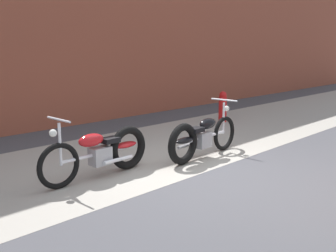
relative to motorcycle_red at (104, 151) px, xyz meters
The scene contains 5 objects.
ground_plane 1.61m from the motorcycle_red, 41.50° to the right, with size 80.00×80.00×0.00m, color #47474C.
sidewalk_slab 1.43m from the motorcycle_red, 31.51° to the left, with size 36.00×3.50×0.01m, color #9E998E.
motorcycle_red is the anchor object (origin of this frame).
motorcycle_black 1.86m from the motorcycle_red, 13.68° to the right, with size 2.01×0.58×1.03m.
fire_hydrant 5.26m from the motorcycle_red, 16.17° to the left, with size 0.22×0.22×0.84m.
Camera 1 is at (-4.71, -3.86, 2.00)m, focal length 41.86 mm.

